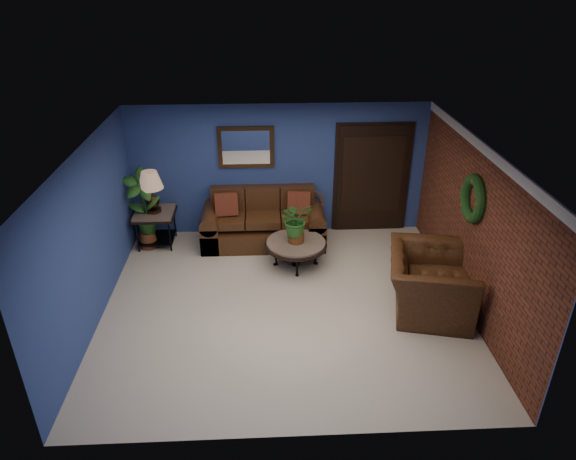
{
  "coord_description": "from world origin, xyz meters",
  "views": [
    {
      "loc": [
        -0.28,
        -6.49,
        4.68
      ],
      "look_at": [
        0.07,
        0.55,
        1.01
      ],
      "focal_mm": 32.0,
      "sensor_mm": 36.0,
      "label": 1
    }
  ],
  "objects_px": {
    "armchair": "(430,283)",
    "coffee_table": "(296,245)",
    "table_lamp": "(151,187)",
    "sofa": "(263,225)",
    "end_table": "(155,219)",
    "side_chair": "(313,213)"
  },
  "relations": [
    {
      "from": "table_lamp",
      "to": "armchair",
      "type": "distance_m",
      "value": 5.03
    },
    {
      "from": "coffee_table",
      "to": "side_chair",
      "type": "bearing_deg",
      "value": 68.18
    },
    {
      "from": "coffee_table",
      "to": "table_lamp",
      "type": "relative_size",
      "value": 1.43
    },
    {
      "from": "end_table",
      "to": "table_lamp",
      "type": "bearing_deg",
      "value": 90.0
    },
    {
      "from": "sofa",
      "to": "armchair",
      "type": "relative_size",
      "value": 1.6
    },
    {
      "from": "side_chair",
      "to": "end_table",
      "type": "bearing_deg",
      "value": -170.53
    },
    {
      "from": "sofa",
      "to": "side_chair",
      "type": "bearing_deg",
      "value": 2.05
    },
    {
      "from": "sofa",
      "to": "end_table",
      "type": "relative_size",
      "value": 3.08
    },
    {
      "from": "armchair",
      "to": "sofa",
      "type": "bearing_deg",
      "value": 60.32
    },
    {
      "from": "table_lamp",
      "to": "armchair",
      "type": "xyz_separation_m",
      "value": [
        4.45,
        -2.25,
        -0.69
      ]
    },
    {
      "from": "coffee_table",
      "to": "armchair",
      "type": "xyz_separation_m",
      "value": [
        1.91,
        -1.36,
        0.06
      ]
    },
    {
      "from": "armchair",
      "to": "coffee_table",
      "type": "bearing_deg",
      "value": 67.67
    },
    {
      "from": "end_table",
      "to": "armchair",
      "type": "xyz_separation_m",
      "value": [
        4.45,
        -2.25,
        -0.06
      ]
    },
    {
      "from": "table_lamp",
      "to": "armchair",
      "type": "relative_size",
      "value": 0.53
    },
    {
      "from": "sofa",
      "to": "end_table",
      "type": "distance_m",
      "value": 1.99
    },
    {
      "from": "sofa",
      "to": "coffee_table",
      "type": "height_order",
      "value": "sofa"
    },
    {
      "from": "end_table",
      "to": "armchair",
      "type": "height_order",
      "value": "armchair"
    },
    {
      "from": "table_lamp",
      "to": "side_chair",
      "type": "relative_size",
      "value": 0.79
    },
    {
      "from": "sofa",
      "to": "armchair",
      "type": "height_order",
      "value": "sofa"
    },
    {
      "from": "side_chair",
      "to": "coffee_table",
      "type": "bearing_deg",
      "value": -103.69
    },
    {
      "from": "coffee_table",
      "to": "side_chair",
      "type": "relative_size",
      "value": 1.14
    },
    {
      "from": "coffee_table",
      "to": "table_lamp",
      "type": "height_order",
      "value": "table_lamp"
    }
  ]
}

